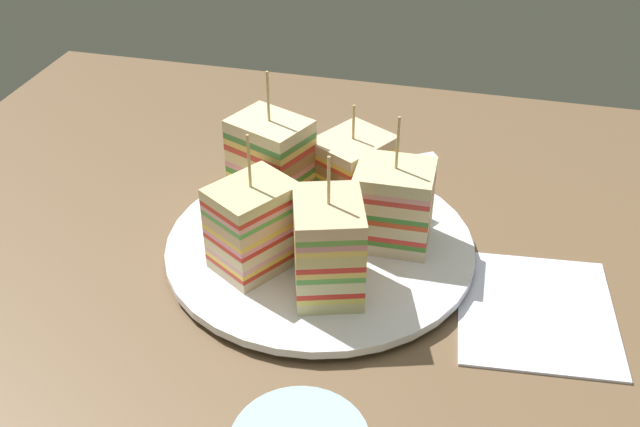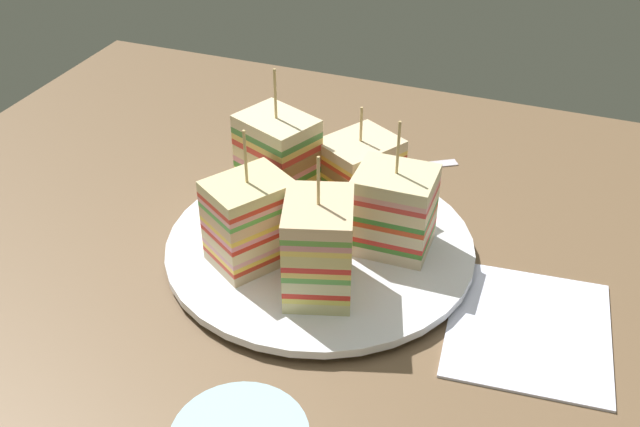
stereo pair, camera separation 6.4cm
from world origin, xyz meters
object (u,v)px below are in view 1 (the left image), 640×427
at_px(sandwich_wedge_2, 254,226).
at_px(sandwich_wedge_4, 393,205).
at_px(sandwich_wedge_0, 352,174).
at_px(sandwich_wedge_1, 272,169).
at_px(plate, 320,246).
at_px(sandwich_wedge_3, 328,247).
at_px(napkin, 536,310).
at_px(spoon, 337,169).
at_px(chip_pile, 336,222).

distance_m(sandwich_wedge_2, sandwich_wedge_4, 0.12).
height_order(sandwich_wedge_0, sandwich_wedge_1, sandwich_wedge_1).
height_order(plate, sandwich_wedge_4, sandwich_wedge_4).
bearing_deg(sandwich_wedge_3, sandwich_wedge_4, -44.44).
xyz_separation_m(plate, napkin, (-0.19, 0.03, -0.01)).
height_order(sandwich_wedge_1, sandwich_wedge_2, sandwich_wedge_1).
bearing_deg(spoon, sandwich_wedge_1, 38.42).
relative_size(sandwich_wedge_3, napkin, 0.89).
bearing_deg(chip_pile, sandwich_wedge_0, -97.50).
xyz_separation_m(sandwich_wedge_0, sandwich_wedge_3, (-0.01, 0.12, 0.00)).
xyz_separation_m(plate, sandwich_wedge_4, (-0.06, -0.02, 0.04)).
relative_size(sandwich_wedge_0, chip_pile, 1.96).
height_order(plate, spoon, plate).
bearing_deg(plate, sandwich_wedge_1, -32.10).
xyz_separation_m(chip_pile, spoon, (0.03, -0.12, -0.02)).
height_order(sandwich_wedge_1, sandwich_wedge_3, sandwich_wedge_1).
distance_m(plate, spoon, 0.14).
bearing_deg(spoon, chip_pile, 70.01).
xyz_separation_m(sandwich_wedge_3, napkin, (-0.17, -0.03, -0.05)).
xyz_separation_m(plate, spoon, (0.02, -0.14, -0.00)).
bearing_deg(sandwich_wedge_1, napkin, 7.90).
distance_m(sandwich_wedge_4, chip_pile, 0.06).
relative_size(chip_pile, spoon, 0.39).
relative_size(sandwich_wedge_0, sandwich_wedge_1, 0.75).
relative_size(chip_pile, napkin, 0.39).
bearing_deg(sandwich_wedge_4, chip_pile, -5.94).
relative_size(sandwich_wedge_3, sandwich_wedge_4, 1.02).
distance_m(sandwich_wedge_3, sandwich_wedge_4, 0.09).
relative_size(plate, sandwich_wedge_2, 2.19).
bearing_deg(sandwich_wedge_4, sandwich_wedge_3, 62.10).
xyz_separation_m(sandwich_wedge_1, spoon, (-0.04, -0.11, -0.06)).
relative_size(sandwich_wedge_4, napkin, 0.88).
xyz_separation_m(sandwich_wedge_1, sandwich_wedge_3, (-0.07, 0.09, -0.01)).
relative_size(plate, sandwich_wedge_1, 1.92).
relative_size(sandwich_wedge_2, sandwich_wedge_3, 1.00).
distance_m(sandwich_wedge_2, napkin, 0.24).
bearing_deg(napkin, sandwich_wedge_3, 8.91).
bearing_deg(sandwich_wedge_0, sandwich_wedge_1, -37.63).
xyz_separation_m(sandwich_wedge_4, spoon, (0.08, -0.12, -0.05)).
bearing_deg(sandwich_wedge_3, spoon, -6.95).
xyz_separation_m(sandwich_wedge_3, spoon, (0.04, -0.20, -0.05)).
height_order(sandwich_wedge_4, spoon, sandwich_wedge_4).
bearing_deg(spoon, napkin, 107.50).
xyz_separation_m(sandwich_wedge_0, spoon, (0.03, -0.08, -0.05)).
bearing_deg(sandwich_wedge_1, sandwich_wedge_4, 15.32).
distance_m(sandwich_wedge_0, sandwich_wedge_3, 0.12).
bearing_deg(sandwich_wedge_1, plate, -8.86).
bearing_deg(chip_pile, sandwich_wedge_4, 175.05).
bearing_deg(napkin, chip_pile, -17.07).
height_order(sandwich_wedge_3, spoon, sandwich_wedge_3).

